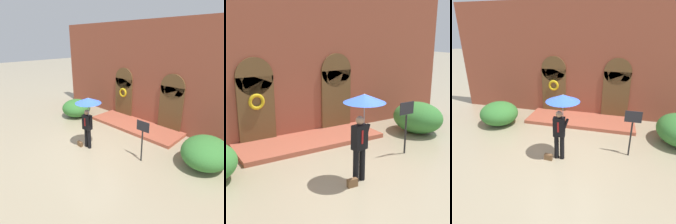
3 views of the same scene
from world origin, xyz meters
TOP-DOWN VIEW (x-y plane):
  - ground_plane at (0.00, 0.00)m, footprint 80.00×80.00m
  - building_facade at (-0.00, 4.15)m, footprint 14.00×2.30m
  - person_with_umbrella at (-0.05, -0.19)m, footprint 1.10×1.10m
  - handbag at (-0.49, -0.39)m, footprint 0.28×0.13m
  - sign_post at (2.23, 0.60)m, footprint 0.56×0.06m
  - shrub_left at (-3.72, 1.83)m, footprint 1.77×1.75m
  - shrub_right at (4.18, 2.00)m, footprint 1.76×2.04m

SIDE VIEW (x-z plane):
  - ground_plane at x=0.00m, z-range 0.00..0.00m
  - handbag at x=-0.49m, z-range 0.00..0.22m
  - shrub_left at x=-3.72m, z-range 0.00..1.09m
  - shrub_right at x=4.18m, z-range 0.00..1.19m
  - sign_post at x=2.23m, z-range 0.30..2.02m
  - person_with_umbrella at x=-0.05m, z-range 0.73..3.09m
  - building_facade at x=0.00m, z-range -0.12..5.48m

